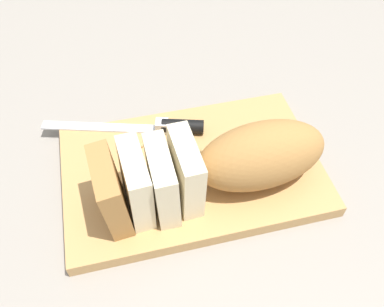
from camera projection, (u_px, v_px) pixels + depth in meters
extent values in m
plane|color=gray|center=(192.00, 175.00, 0.64)|extent=(3.00, 3.00, 0.00)
cube|color=tan|center=(192.00, 171.00, 0.63)|extent=(0.39, 0.26, 0.02)
ellipsoid|color=#A8753D|center=(261.00, 155.00, 0.57)|extent=(0.19, 0.10, 0.10)
cube|color=beige|center=(186.00, 171.00, 0.55)|extent=(0.03, 0.09, 0.10)
cube|color=beige|center=(162.00, 181.00, 0.54)|extent=(0.03, 0.09, 0.10)
cube|color=beige|center=(136.00, 183.00, 0.54)|extent=(0.03, 0.09, 0.10)
cube|color=#A8753D|center=(111.00, 191.00, 0.53)|extent=(0.04, 0.09, 0.10)
cube|color=silver|center=(102.00, 127.00, 0.67)|extent=(0.19, 0.08, 0.00)
cylinder|color=black|center=(183.00, 126.00, 0.66)|extent=(0.07, 0.04, 0.02)
cube|color=silver|center=(162.00, 126.00, 0.66)|extent=(0.03, 0.02, 0.02)
sphere|color=tan|center=(141.00, 146.00, 0.64)|extent=(0.01, 0.01, 0.01)
sphere|color=tan|center=(203.00, 151.00, 0.63)|extent=(0.01, 0.01, 0.01)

